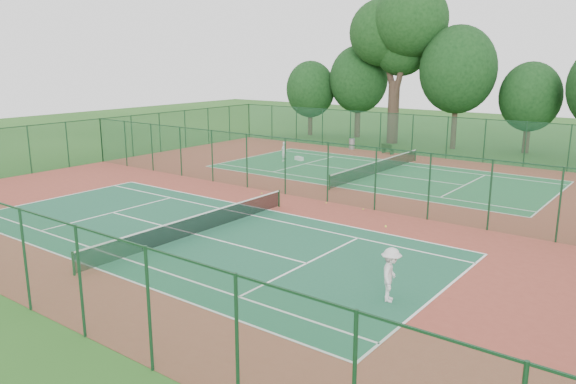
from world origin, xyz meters
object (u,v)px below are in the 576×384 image
(player_near, at_px, (391,275))
(bench, at_px, (387,149))
(big_tree, at_px, (399,31))
(kit_bag, at_px, (299,159))
(player_far, at_px, (284,151))
(trash_bin, at_px, (352,144))

(player_near, distance_m, bench, 30.97)
(bench, distance_m, big_tree, 12.21)
(player_near, relative_size, bench, 1.35)
(big_tree, bearing_deg, kit_bag, -97.11)
(big_tree, bearing_deg, player_near, -63.65)
(kit_bag, bearing_deg, big_tree, 97.95)
(kit_bag, bearing_deg, player_far, -109.98)
(player_near, height_order, bench, player_near)
(trash_bin, height_order, kit_bag, trash_bin)
(player_near, relative_size, kit_bag, 2.32)
(player_near, xyz_separation_m, bench, (-14.23, 27.50, -0.52))
(trash_bin, bearing_deg, bench, -5.04)
(big_tree, bearing_deg, player_far, -99.46)
(player_near, distance_m, trash_bin, 33.15)
(bench, xyz_separation_m, kit_bag, (-4.22, -7.30, -0.28))
(bench, relative_size, kit_bag, 1.72)
(player_far, bearing_deg, trash_bin, 171.82)
(player_far, bearing_deg, kit_bag, 144.58)
(player_near, relative_size, trash_bin, 1.95)
(trash_bin, xyz_separation_m, bench, (3.77, -0.33, -0.05))
(player_far, bearing_deg, big_tree, 170.16)
(trash_bin, bearing_deg, player_far, -97.80)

